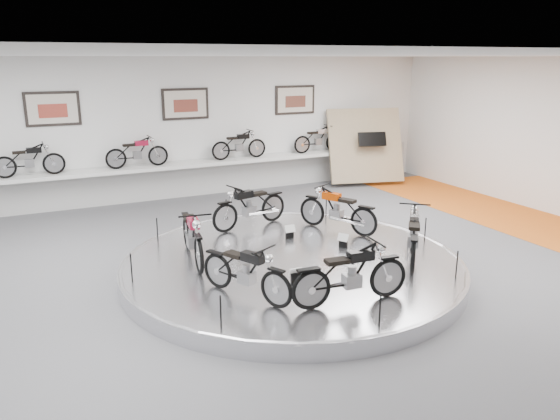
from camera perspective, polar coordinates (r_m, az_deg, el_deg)
name	(u,v)px	position (r m, az deg, el deg)	size (l,w,h in m)	color
floor	(300,279)	(10.21, 2.07, -7.22)	(16.00, 16.00, 0.00)	#545457
ceiling	(302,55)	(9.41, 2.31, 15.83)	(16.00, 16.00, 0.00)	white
wall_back	(186,129)	(16.05, -9.77, 8.39)	(16.00, 16.00, 0.00)	silver
orange_carpet_strip	(552,230)	(14.52, 26.52, -1.88)	(2.40, 12.60, 0.01)	orange
dado_band	(189,178)	(16.27, -9.52, 3.31)	(15.68, 0.04, 1.10)	#BCBCBA
display_platform	(292,266)	(10.40, 1.30, -5.88)	(6.40, 6.40, 0.30)	silver
platform_rim	(292,260)	(10.36, 1.30, -5.27)	(6.40, 6.40, 0.10)	#B2B2BA
shelf	(191,165)	(15.92, -9.30, 4.70)	(11.00, 0.55, 0.10)	silver
poster_left	(53,109)	(15.34, -22.67, 9.73)	(1.35, 0.06, 0.88)	beige
poster_center	(185,104)	(15.94, -9.85, 10.87)	(1.35, 0.06, 0.88)	beige
poster_right	(295,100)	(17.25, 1.59, 11.43)	(1.35, 0.06, 0.88)	beige
display_panel	(365,146)	(17.76, 8.92, 6.66)	(2.40, 0.12, 2.40)	#9A8865
shelf_bike_a	(29,162)	(15.22, -24.72, 4.56)	(1.22, 0.42, 0.73)	black
shelf_bike_b	(137,154)	(15.49, -14.70, 5.66)	(1.22, 0.42, 0.73)	maroon
shelf_bike_c	(239,147)	(16.33, -4.30, 6.62)	(1.22, 0.42, 0.73)	black
shelf_bike_d	(318,141)	(17.50, 4.01, 7.23)	(1.22, 0.42, 0.73)	#B7B6BB
bike_a	(337,209)	(11.90, 6.02, 0.06)	(1.66, 0.58, 0.97)	#B63702
bike_b	(250,206)	(12.15, -3.18, 0.46)	(1.67, 0.59, 0.98)	black
bike_c	(192,235)	(10.23, -9.15, -2.55)	(1.72, 0.61, 1.01)	maroon
bike_d	(246,271)	(8.60, -3.61, -6.35)	(1.54, 0.54, 0.90)	black
bike_e	(351,274)	(8.44, 7.41, -6.61)	(1.66, 0.59, 0.98)	black
bike_f	(413,235)	(10.42, 13.76, -2.53)	(1.69, 0.60, 1.00)	#B7B6BB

